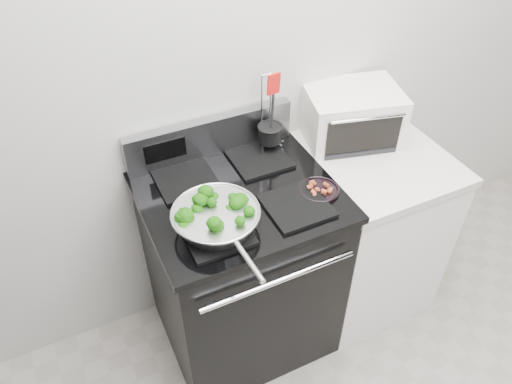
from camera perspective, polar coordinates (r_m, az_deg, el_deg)
back_wall at (r=2.17m, az=1.56°, el=15.52°), size 4.00×0.02×2.70m
gas_range at (r=2.36m, az=-1.68°, el=-8.62°), size 0.79×0.69×1.13m
counter at (r=2.63m, az=12.11°, el=-3.95°), size 0.62×0.68×0.92m
skillet at (r=1.85m, az=-4.57°, el=-2.95°), size 0.34×0.53×0.07m
broccoli_pile at (r=1.84m, az=-4.63°, el=-2.48°), size 0.26×0.26×0.09m
bacon_plate at (r=2.04m, az=7.24°, el=0.46°), size 0.16×0.16×0.04m
utensil_holder at (r=2.22m, az=1.59°, el=6.25°), size 0.13×0.13×0.39m
toaster_oven at (r=2.37m, az=10.86°, el=8.69°), size 0.49×0.41×0.24m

